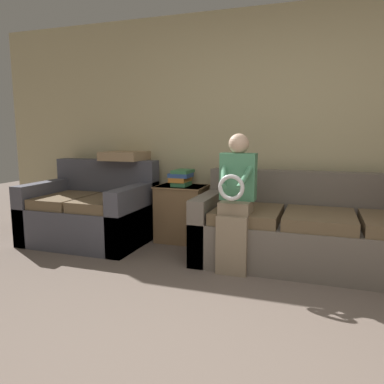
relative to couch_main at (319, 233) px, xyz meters
The scene contains 7 objects.
wall_back 1.21m from the couch_main, 127.76° to the left, with size 7.18×0.06×2.55m.
couch_main is the anchor object (origin of this frame).
couch_side 2.47m from the couch_main, behind, with size 1.30×0.98×0.91m.
child_left_seated 0.89m from the couch_main, 150.85° to the right, with size 0.32×0.38×1.23m.
side_shelf 1.53m from the couch_main, 168.33° to the left, with size 0.55×0.43×0.64m.
book_stack 1.59m from the couch_main, 168.55° to the left, with size 0.23×0.30×0.18m.
throw_pillow 2.33m from the couch_main, behind, with size 0.47×0.47×0.10m.
Camera 1 is at (0.43, -1.54, 1.23)m, focal length 35.00 mm.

